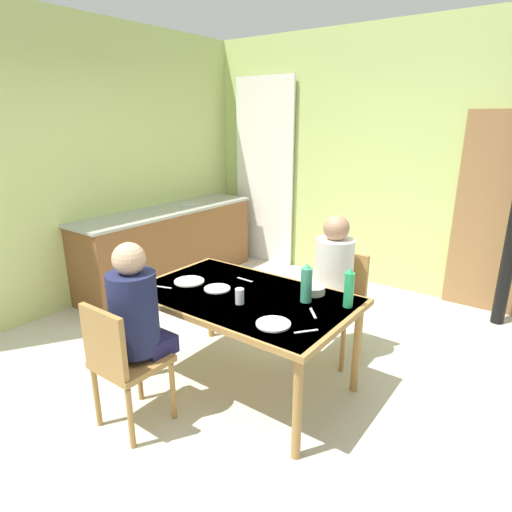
% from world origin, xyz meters
% --- Properties ---
extents(ground_plane, '(7.10, 7.10, 0.00)m').
position_xyz_m(ground_plane, '(0.00, 0.00, 0.00)').
color(ground_plane, beige).
extents(wall_back, '(4.57, 0.10, 2.89)m').
position_xyz_m(wall_back, '(0.00, 2.73, 1.45)').
color(wall_back, '#BBCE76').
rests_on(wall_back, ground_plane).
extents(wall_left, '(0.10, 4.10, 2.89)m').
position_xyz_m(wall_left, '(-2.19, 0.68, 1.45)').
color(wall_left, '#BBCA76').
rests_on(wall_left, ground_plane).
extents(door_wooden, '(0.80, 0.05, 2.00)m').
position_xyz_m(door_wooden, '(1.38, 2.65, 1.00)').
color(door_wooden, '#96693F').
rests_on(door_wooden, ground_plane).
extents(curtain_panel, '(0.90, 0.03, 2.43)m').
position_xyz_m(curtain_panel, '(-1.43, 2.63, 1.22)').
color(curtain_panel, white).
rests_on(curtain_panel, ground_plane).
extents(kitchen_counter, '(0.61, 2.38, 0.91)m').
position_xyz_m(kitchen_counter, '(-1.86, 1.26, 0.45)').
color(kitchen_counter, brown).
rests_on(kitchen_counter, ground_plane).
extents(dining_table, '(1.55, 0.96, 0.72)m').
position_xyz_m(dining_table, '(0.19, 0.10, 0.66)').
color(dining_table, '#A0743C').
rests_on(dining_table, ground_plane).
extents(chair_near_diner, '(0.40, 0.40, 0.87)m').
position_xyz_m(chair_near_diner, '(-0.11, -0.73, 0.50)').
color(chair_near_diner, '#A0743C').
rests_on(chair_near_diner, ground_plane).
extents(chair_far_diner, '(0.40, 0.40, 0.87)m').
position_xyz_m(chair_far_diner, '(0.54, 0.93, 0.50)').
color(chair_far_diner, '#A0743C').
rests_on(chair_far_diner, ground_plane).
extents(person_near_diner, '(0.30, 0.37, 0.77)m').
position_xyz_m(person_near_diner, '(-0.11, -0.60, 0.78)').
color(person_near_diner, '#1E1D4C').
rests_on(person_near_diner, ground_plane).
extents(person_far_diner, '(0.30, 0.37, 0.77)m').
position_xyz_m(person_far_diner, '(0.54, 0.79, 0.78)').
color(person_far_diner, silver).
rests_on(person_far_diner, ground_plane).
extents(water_bottle_green_near, '(0.08, 0.08, 0.27)m').
position_xyz_m(water_bottle_green_near, '(0.61, 0.26, 0.85)').
color(water_bottle_green_near, '#3A936E').
rests_on(water_bottle_green_near, dining_table).
extents(water_bottle_green_far, '(0.07, 0.07, 0.27)m').
position_xyz_m(water_bottle_green_far, '(0.87, 0.35, 0.85)').
color(water_bottle_green_far, '#26A25B').
rests_on(water_bottle_green_far, dining_table).
extents(serving_bowl_center, '(0.17, 0.17, 0.05)m').
position_xyz_m(serving_bowl_center, '(0.58, 0.41, 0.75)').
color(serving_bowl_center, '#F3E3C4').
rests_on(serving_bowl_center, dining_table).
extents(dinner_plate_near_left, '(0.19, 0.19, 0.01)m').
position_xyz_m(dinner_plate_near_left, '(-0.02, 0.06, 0.73)').
color(dinner_plate_near_left, white).
rests_on(dinner_plate_near_left, dining_table).
extents(dinner_plate_near_right, '(0.21, 0.21, 0.01)m').
position_xyz_m(dinner_plate_near_right, '(0.62, -0.16, 0.73)').
color(dinner_plate_near_right, white).
rests_on(dinner_plate_near_right, dining_table).
extents(dinner_plate_far_center, '(0.23, 0.23, 0.01)m').
position_xyz_m(dinner_plate_far_center, '(-0.29, 0.05, 0.73)').
color(dinner_plate_far_center, white).
rests_on(dinner_plate_far_center, dining_table).
extents(drinking_glass_by_near_diner, '(0.06, 0.06, 0.11)m').
position_xyz_m(drinking_glass_by_near_diner, '(0.26, -0.04, 0.78)').
color(drinking_glass_by_near_diner, silver).
rests_on(drinking_glass_by_near_diner, dining_table).
extents(cutlery_knife_near, '(0.10, 0.13, 0.00)m').
position_xyz_m(cutlery_knife_near, '(0.83, -0.12, 0.73)').
color(cutlery_knife_near, silver).
rests_on(cutlery_knife_near, dining_table).
extents(cutlery_fork_near, '(0.11, 0.12, 0.00)m').
position_xyz_m(cutlery_fork_near, '(0.74, 0.12, 0.73)').
color(cutlery_fork_near, silver).
rests_on(cutlery_fork_near, dining_table).
extents(cutlery_knife_far, '(0.15, 0.06, 0.00)m').
position_xyz_m(cutlery_knife_far, '(-0.38, -0.15, 0.73)').
color(cutlery_knife_far, silver).
rests_on(cutlery_knife_far, dining_table).
extents(cutlery_fork_far, '(0.15, 0.02, 0.00)m').
position_xyz_m(cutlery_fork_far, '(0.02, 0.34, 0.73)').
color(cutlery_fork_far, silver).
rests_on(cutlery_fork_far, dining_table).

